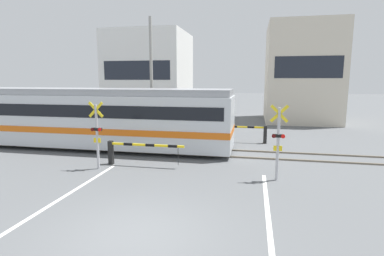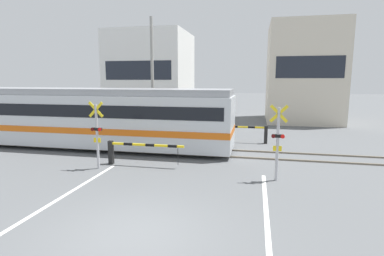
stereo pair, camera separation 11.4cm
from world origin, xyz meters
name	(u,v)px [view 1 (the left image)]	position (x,y,z in m)	size (l,w,h in m)	color
ground_plane	(136,234)	(0.00, 0.00, 0.00)	(160.00, 160.00, 0.00)	#56595B
rail_track_near	(196,155)	(0.00, 8.00, 0.04)	(50.00, 0.10, 0.08)	#6B6051
rail_track_far	(201,149)	(0.00, 9.44, 0.04)	(50.00, 0.10, 0.08)	#6B6051
road_stripe_left	(41,211)	(-3.29, 0.72, 0.00)	(0.14, 9.44, 0.01)	white
road_stripe_right	(270,233)	(3.29, 0.72, 0.00)	(0.14, 9.44, 0.01)	white
commuter_train	(95,116)	(-5.94, 8.72, 1.79)	(15.45, 3.05, 3.35)	silver
crossing_barrier_near	(129,149)	(-2.66, 5.74, 0.75)	(3.55, 0.20, 1.08)	black
crossing_barrier_far	(250,131)	(2.66, 11.77, 0.75)	(3.55, 0.20, 1.08)	black
crossing_signal_left	(97,132)	(-3.74, 4.95, 1.61)	(0.68, 0.15, 2.93)	#B2B2B7
crossing_signal_right	(278,139)	(3.74, 4.95, 1.61)	(0.68, 0.15, 2.93)	#B2B2B7
pedestrian	(195,119)	(-1.28, 14.30, 1.01)	(0.38, 0.23, 1.75)	#33384C
building_left_of_street	(150,76)	(-7.63, 22.86, 4.23)	(7.49, 7.21, 8.46)	white
building_right_of_street	(301,73)	(7.01, 22.86, 4.38)	(6.24, 7.21, 8.76)	beige
utility_pole_streetside	(151,76)	(-4.49, 14.27, 4.10)	(0.22, 0.22, 8.21)	gray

